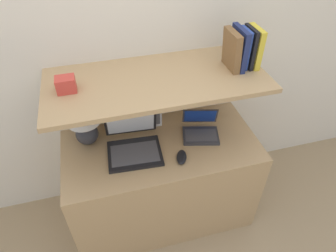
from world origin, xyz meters
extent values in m
plane|color=#9E8460|center=(0.00, 0.00, 0.00)|extent=(12.00, 12.00, 0.00)
cube|color=silver|center=(0.00, 0.69, 1.20)|extent=(6.00, 0.05, 2.40)
cube|color=tan|center=(0.00, 0.31, 0.36)|extent=(1.25, 0.62, 0.71)
cube|color=silver|center=(0.00, 0.64, 0.57)|extent=(1.25, 0.04, 1.14)
cube|color=tan|center=(0.00, 0.38, 1.15)|extent=(1.25, 0.56, 0.03)
ellipsoid|color=#2D2D33|center=(-0.44, 0.46, 0.78)|extent=(0.14, 0.14, 0.14)
cylinder|color=tan|center=(-0.44, 0.46, 0.87)|extent=(0.02, 0.02, 0.03)
cone|color=silver|center=(-0.44, 0.46, 0.96)|extent=(0.21, 0.21, 0.14)
cube|color=black|center=(-0.18, 0.27, 0.72)|extent=(0.35, 0.28, 0.02)
cube|color=#47474C|center=(-0.18, 0.26, 0.74)|extent=(0.30, 0.20, 0.00)
cube|color=black|center=(-0.17, 0.43, 0.85)|extent=(0.33, 0.09, 0.23)
cube|color=white|center=(-0.17, 0.43, 0.85)|extent=(0.30, 0.08, 0.21)
cube|color=#333338|center=(0.27, 0.31, 0.72)|extent=(0.27, 0.22, 0.02)
cube|color=#47474C|center=(0.27, 0.31, 0.74)|extent=(0.23, 0.16, 0.00)
cube|color=#333338|center=(0.30, 0.42, 0.80)|extent=(0.24, 0.11, 0.14)
cube|color=navy|center=(0.30, 0.42, 0.80)|extent=(0.21, 0.10, 0.12)
ellipsoid|color=black|center=(0.09, 0.16, 0.73)|extent=(0.10, 0.13, 0.03)
cube|color=white|center=(-0.01, 0.53, 0.79)|extent=(0.13, 0.08, 0.15)
cube|color=#59595B|center=(-0.01, 0.49, 0.79)|extent=(0.11, 0.00, 0.10)
cube|color=gold|center=(0.58, 0.38, 1.28)|extent=(0.03, 0.15, 0.23)
cube|color=black|center=(0.54, 0.38, 1.28)|extent=(0.02, 0.14, 0.23)
cube|color=#284293|center=(0.51, 0.38, 1.28)|extent=(0.02, 0.12, 0.23)
cube|color=navy|center=(0.48, 0.38, 1.28)|extent=(0.03, 0.18, 0.24)
cube|color=brown|center=(0.44, 0.38, 1.28)|extent=(0.05, 0.17, 0.22)
cube|color=#CC3D33|center=(-0.48, 0.38, 1.21)|extent=(0.10, 0.08, 0.08)
camera|label=1|loc=(-0.32, -1.02, 2.05)|focal=32.00mm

